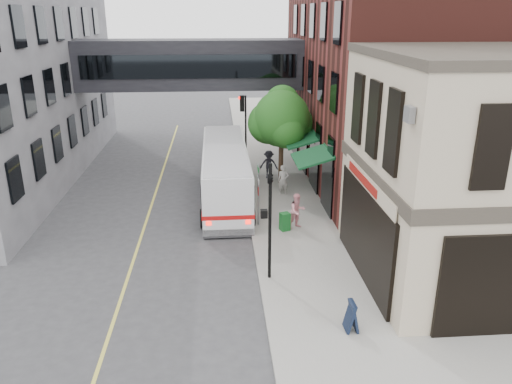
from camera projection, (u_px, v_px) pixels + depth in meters
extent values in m
plane|color=#38383A|center=(264.00, 311.00, 17.03)|extent=(120.00, 120.00, 0.00)
cube|color=gray|center=(275.00, 179.00, 30.27)|extent=(4.00, 60.00, 0.15)
cube|color=#BCA990|center=(505.00, 173.00, 18.17)|extent=(10.00, 8.00, 8.15)
cube|color=#38332B|center=(505.00, 171.00, 18.15)|extent=(10.12, 8.12, 0.50)
cube|color=black|center=(364.00, 233.00, 18.56)|extent=(0.14, 6.40, 3.40)
cube|color=black|center=(363.00, 233.00, 18.56)|extent=(0.04, 5.90, 3.00)
cube|color=maroon|center=(362.00, 178.00, 18.46)|extent=(0.03, 3.60, 0.32)
cube|color=#491C16|center=(409.00, 59.00, 29.44)|extent=(12.00, 18.00, 14.00)
cube|color=#0D3B18|center=(296.00, 132.00, 29.13)|extent=(1.80, 13.00, 0.40)
cube|color=black|center=(191.00, 64.00, 31.47)|extent=(14.00, 3.00, 3.00)
cube|color=black|center=(190.00, 67.00, 30.02)|extent=(13.00, 0.08, 1.40)
cube|color=black|center=(192.00, 62.00, 32.93)|extent=(13.00, 0.08, 1.40)
cylinder|color=black|center=(270.00, 222.00, 18.11)|extent=(0.12, 0.12, 4.50)
cube|color=black|center=(264.00, 214.00, 17.98)|extent=(0.25, 0.22, 0.30)
imported|color=black|center=(270.00, 174.00, 17.49)|extent=(0.20, 0.16, 1.00)
cylinder|color=black|center=(246.00, 131.00, 32.18)|extent=(0.12, 0.12, 4.50)
cube|color=black|center=(242.00, 125.00, 32.04)|extent=(0.25, 0.22, 0.30)
cube|color=black|center=(242.00, 103.00, 31.57)|extent=(0.28, 0.28, 1.00)
sphere|color=#FF0C05|center=(240.00, 98.00, 31.44)|extent=(0.18, 0.18, 0.18)
cylinder|color=gray|center=(259.00, 195.00, 23.06)|extent=(0.08, 0.08, 3.00)
cube|color=white|center=(258.00, 180.00, 22.82)|extent=(0.03, 0.75, 0.22)
cube|color=#0C591E|center=(258.00, 169.00, 22.63)|extent=(0.03, 0.70, 0.18)
cube|color=#B20C0C|center=(258.00, 191.00, 22.99)|extent=(0.03, 0.30, 0.40)
cylinder|color=#382619|center=(281.00, 160.00, 28.85)|extent=(0.28, 0.28, 2.80)
sphere|color=#15521A|center=(282.00, 119.00, 28.03)|extent=(3.20, 3.20, 3.20)
sphere|color=#15521A|center=(294.00, 124.00, 28.70)|extent=(2.20, 2.20, 2.20)
sphere|color=#15521A|center=(269.00, 123.00, 28.36)|extent=(2.40, 2.40, 2.40)
sphere|color=#15521A|center=(282.00, 103.00, 28.33)|extent=(2.00, 2.00, 2.00)
cube|color=#D8CC4C|center=(151.00, 207.00, 26.03)|extent=(0.12, 40.00, 0.01)
cube|color=silver|center=(225.00, 172.00, 26.77)|extent=(2.35, 10.59, 2.67)
cube|color=black|center=(225.00, 164.00, 26.62)|extent=(2.40, 10.40, 0.97)
cube|color=#B20C0C|center=(225.00, 180.00, 26.93)|extent=(2.41, 10.60, 0.20)
cylinder|color=black|center=(203.00, 219.00, 23.42)|extent=(0.28, 0.92, 0.92)
cylinder|color=black|center=(252.00, 217.00, 23.60)|extent=(0.28, 0.92, 0.92)
cylinder|color=black|center=(205.00, 172.00, 30.32)|extent=(0.28, 0.92, 0.92)
cylinder|color=black|center=(243.00, 171.00, 30.50)|extent=(0.28, 0.92, 0.92)
imported|color=beige|center=(283.00, 180.00, 27.26)|extent=(0.61, 0.42, 1.62)
imported|color=pink|center=(297.00, 211.00, 22.93)|extent=(1.00, 0.92, 1.67)
imported|color=#222129|center=(269.00, 164.00, 29.91)|extent=(1.17, 0.78, 1.69)
cube|color=#145820|center=(285.00, 222.00, 22.81)|extent=(0.52, 0.49, 0.84)
cube|color=black|center=(352.00, 316.00, 15.59)|extent=(0.38, 0.57, 0.99)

